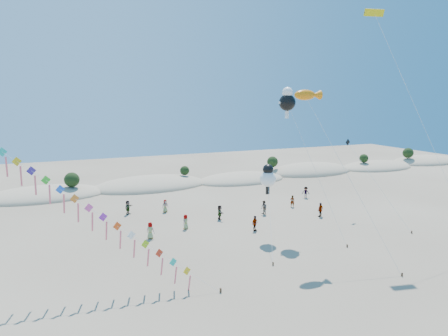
% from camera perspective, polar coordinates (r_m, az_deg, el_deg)
% --- Properties ---
extents(dune_ridge, '(145.30, 11.49, 5.57)m').
position_cam_1_polar(dune_ridge, '(63.52, -10.19, -2.63)').
color(dune_ridge, tan).
rests_on(dune_ridge, ground).
extents(kite_train, '(21.29, 10.05, 16.07)m').
position_cam_1_polar(kite_train, '(29.85, -25.31, -1.98)').
color(kite_train, '#3F2D1E').
rests_on(kite_train, ground).
extents(fish_kite, '(5.33, 9.03, 15.05)m').
position_cam_1_polar(fish_kite, '(35.52, 12.67, 10.74)').
color(fish_kite, '#3F2D1E').
rests_on(fish_kite, ground).
extents(cartoon_kite_low, '(3.85, 7.46, 7.69)m').
position_cam_1_polar(cartoon_kite_low, '(38.62, 6.70, -1.36)').
color(cartoon_kite_low, '#3F2D1E').
rests_on(cartoon_kite_low, ground).
extents(cartoon_kite_high, '(3.69, 8.37, 15.49)m').
position_cam_1_polar(cartoon_kite_high, '(40.85, 9.63, 10.08)').
color(cartoon_kite_high, '#3F2D1E').
rests_on(cartoon_kite_high, ground).
extents(parafoil_kite, '(6.37, 10.08, 22.85)m').
position_cam_1_polar(parafoil_kite, '(41.76, 22.29, 20.20)').
color(parafoil_kite, '#3F2D1E').
rests_on(parafoil_kite, ground).
extents(dark_kite, '(1.96, 9.29, 9.43)m').
position_cam_1_polar(dark_kite, '(47.49, 20.76, 0.08)').
color(dark_kite, '#3F2D1E').
rests_on(dark_kite, ground).
extents(beachgoers, '(26.61, 12.74, 1.78)m').
position_cam_1_polar(beachgoers, '(46.20, 0.02, -6.38)').
color(beachgoers, slate).
rests_on(beachgoers, ground).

